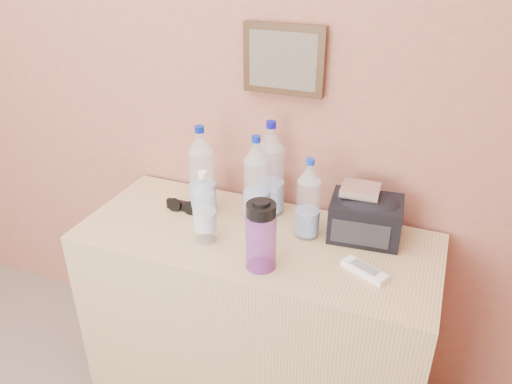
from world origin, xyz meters
TOP-DOWN VIEW (x-y plane):
  - picture_frame at (0.50, 1.98)m, footprint 0.30×0.03m
  - dresser at (0.50, 1.71)m, footprint 1.31×0.55m
  - pet_large_a at (0.25, 1.79)m, footprint 0.10×0.10m
  - pet_large_b at (0.46, 1.82)m, footprint 0.09×0.09m
  - pet_large_c at (0.49, 1.89)m, footprint 0.10×0.10m
  - pet_large_d at (0.67, 1.78)m, footprint 0.08×0.08m
  - pet_small at (0.34, 1.62)m, footprint 0.08×0.08m
  - nalgene_bottle at (0.58, 1.54)m, footprint 0.10×0.10m
  - sunglasses at (0.17, 1.77)m, footprint 0.15×0.06m
  - ac_remote at (0.91, 1.63)m, footprint 0.16×0.11m
  - toiletry_bag at (0.87, 1.85)m, footprint 0.27×0.20m
  - foil_packet at (0.84, 1.86)m, footprint 0.14×0.12m

SIDE VIEW (x-z plane):
  - dresser at x=0.50m, z-range 0.00..0.82m
  - ac_remote at x=0.91m, z-range 0.82..0.84m
  - sunglasses at x=0.17m, z-range 0.82..0.86m
  - toiletry_bag at x=0.87m, z-range 0.82..0.99m
  - pet_small at x=0.34m, z-range 0.80..1.07m
  - nalgene_bottle at x=0.58m, z-range 0.82..1.07m
  - pet_large_d at x=0.67m, z-range 0.80..1.11m
  - pet_large_b at x=0.46m, z-range 0.80..1.14m
  - pet_large_a at x=0.25m, z-range 0.80..1.16m
  - pet_large_c at x=0.49m, z-range 0.80..1.18m
  - foil_packet at x=0.84m, z-range 0.99..1.02m
  - picture_frame at x=0.50m, z-range 1.27..1.52m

